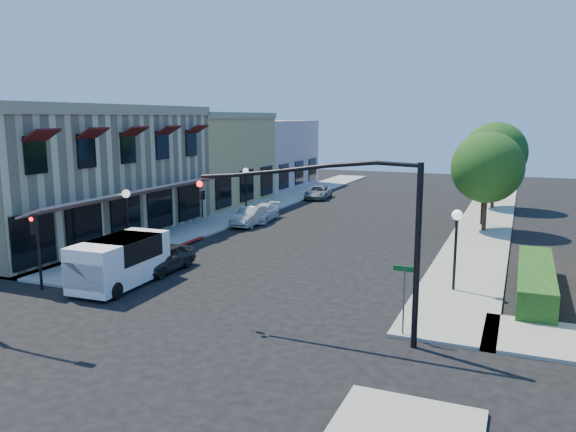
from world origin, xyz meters
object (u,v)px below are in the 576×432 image
at_px(lamppost_right_far, 483,186).
at_px(parked_car_a, 164,258).
at_px(lamppost_right_near, 456,229).
at_px(white_van, 119,259).
at_px(street_tree_a, 487,167).
at_px(street_name_sign, 404,289).
at_px(lamppost_left_near, 127,205).
at_px(street_tree_b, 495,153).
at_px(parked_car_b, 250,216).
at_px(secondary_signal, 36,238).
at_px(signal_mast_arm, 352,219).
at_px(parked_car_d, 318,192).
at_px(lamppost_left_far, 246,179).
at_px(parked_car_c, 262,213).

relative_size(lamppost_right_far, parked_car_a, 0.94).
distance_m(lamppost_right_near, white_van, 14.56).
distance_m(street_tree_a, lamppost_right_far, 2.49).
distance_m(street_name_sign, white_van, 12.72).
distance_m(lamppost_left_near, lamppost_right_near, 17.00).
height_order(street_name_sign, parked_car_a, street_name_sign).
bearing_deg(street_tree_b, parked_car_b, -137.23).
relative_size(lamppost_right_far, white_van, 0.73).
relative_size(secondary_signal, lamppost_right_far, 0.93).
distance_m(street_tree_a, lamppost_left_near, 22.30).
relative_size(street_tree_b, parked_car_b, 1.78).
bearing_deg(signal_mast_arm, street_name_sign, 23.20).
xyz_separation_m(parked_car_b, parked_car_d, (0.00, 13.88, -0.07)).
bearing_deg(lamppost_left_far, street_tree_b, 30.03).
bearing_deg(lamppost_right_near, street_tree_b, 89.28).
xyz_separation_m(street_tree_b, signal_mast_arm, (-2.94, -30.50, -0.46)).
height_order(lamppost_left_near, parked_car_d, lamppost_left_near).
bearing_deg(parked_car_c, street_name_sign, -57.81).
bearing_deg(street_tree_a, lamppost_left_far, 180.00).
distance_m(street_name_sign, parked_car_c, 22.49).
bearing_deg(street_name_sign, lamppost_right_near, 80.22).
height_order(signal_mast_arm, parked_car_d, signal_mast_arm).
bearing_deg(lamppost_left_near, parked_car_c, 79.15).
relative_size(lamppost_right_near, parked_car_a, 0.94).
bearing_deg(street_tree_b, parked_car_d, 180.00).
height_order(parked_car_a, parked_car_d, parked_car_a).
bearing_deg(parked_car_c, parked_car_a, -89.68).
xyz_separation_m(secondary_signal, lamppost_right_far, (16.50, 22.59, 0.42)).
bearing_deg(lamppost_left_near, street_tree_b, 54.21).
bearing_deg(secondary_signal, signal_mast_arm, 0.37).
height_order(street_name_sign, parked_car_c, street_name_sign).
distance_m(street_tree_b, signal_mast_arm, 30.65).
distance_m(signal_mast_arm, secondary_signal, 13.97).
distance_m(street_tree_a, lamppost_left_far, 17.36).
distance_m(secondary_signal, street_name_sign, 15.53).
relative_size(street_tree_a, street_name_sign, 2.59).
xyz_separation_m(street_tree_a, parked_car_d, (-15.00, 10.00, -3.61)).
distance_m(street_tree_a, parked_car_b, 15.89).
height_order(street_name_sign, lamppost_right_near, lamppost_right_near).
xyz_separation_m(lamppost_left_far, parked_car_a, (3.70, -16.00, -2.09)).
distance_m(street_tree_b, lamppost_left_near, 29.64).
xyz_separation_m(street_tree_b, street_name_sign, (-1.30, -29.80, -2.85)).
relative_size(white_van, parked_car_b, 1.24).
relative_size(secondary_signal, lamppost_left_far, 0.93).
relative_size(street_tree_b, secondary_signal, 2.11).
bearing_deg(parked_car_b, secondary_signal, -96.73).
height_order(parked_car_a, parked_car_c, parked_car_a).
bearing_deg(parked_car_b, signal_mast_arm, -54.63).
relative_size(signal_mast_arm, secondary_signal, 2.41).
xyz_separation_m(secondary_signal, lamppost_left_near, (-0.50, 6.59, 0.42)).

